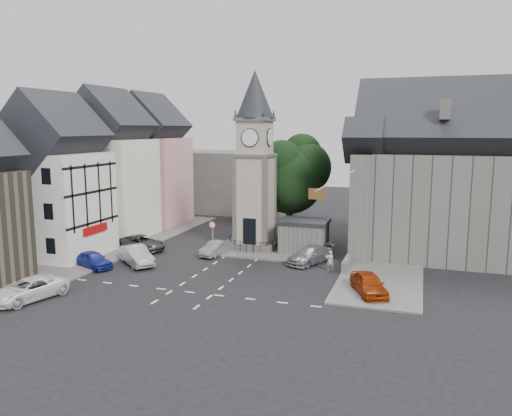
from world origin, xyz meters
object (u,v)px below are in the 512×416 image
(stone_shelter, at_px, (304,237))
(pedestrian, at_px, (330,261))
(car_west_blue, at_px, (93,260))
(car_east_red, at_px, (369,284))
(clock_tower, at_px, (255,161))

(stone_shelter, distance_m, pedestrian, 5.80)
(car_west_blue, distance_m, pedestrian, 18.96)
(car_east_red, relative_size, pedestrian, 2.65)
(clock_tower, height_order, pedestrian, clock_tower)
(pedestrian, bearing_deg, clock_tower, -61.18)
(pedestrian, bearing_deg, car_west_blue, -12.10)
(stone_shelter, distance_m, car_east_red, 11.74)
(clock_tower, relative_size, pedestrian, 9.91)
(clock_tower, xyz_separation_m, pedestrian, (8.00, -5.28, -7.30))
(clock_tower, bearing_deg, car_west_blue, -134.62)
(clock_tower, bearing_deg, car_east_red, -41.28)
(clock_tower, xyz_separation_m, car_east_red, (11.50, -10.10, -7.38))
(clock_tower, distance_m, stone_shelter, 8.15)
(clock_tower, height_order, car_east_red, clock_tower)
(clock_tower, distance_m, car_west_blue, 16.40)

